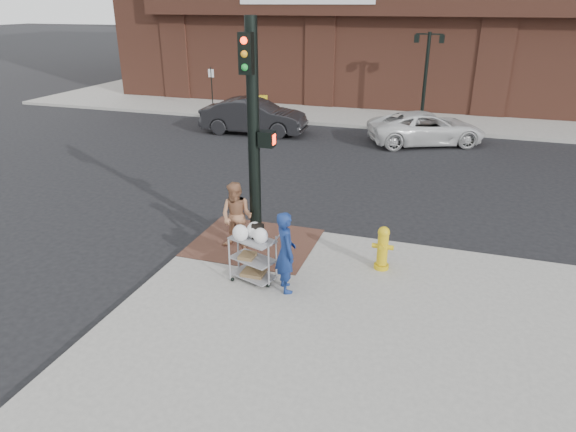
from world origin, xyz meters
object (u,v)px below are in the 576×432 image
(woman_blue, at_px, (286,252))
(fire_hydrant, at_px, (383,247))
(traffic_signal_pole, at_px, (254,132))
(sedan_dark, at_px, (254,116))
(utility_cart, at_px, (253,255))
(lamp_post, at_px, (426,67))
(minivan_white, at_px, (426,128))
(pedestrian_tan, at_px, (237,216))

(woman_blue, distance_m, fire_hydrant, 2.23)
(traffic_signal_pole, distance_m, sedan_dark, 11.88)
(utility_cart, distance_m, fire_hydrant, 2.73)
(lamp_post, bearing_deg, fire_hydrant, -88.39)
(traffic_signal_pole, bearing_deg, lamp_post, 80.76)
(woman_blue, relative_size, minivan_white, 0.35)
(sedan_dark, height_order, minivan_white, sedan_dark)
(lamp_post, xyz_separation_m, woman_blue, (-1.22, -16.88, -1.65))
(pedestrian_tan, xyz_separation_m, fire_hydrant, (3.28, 0.06, -0.30))
(woman_blue, bearing_deg, pedestrian_tan, 15.94)
(lamp_post, bearing_deg, utility_cart, -96.70)
(lamp_post, relative_size, woman_blue, 2.44)
(woman_blue, xyz_separation_m, minivan_white, (1.71, 12.98, -0.32))
(woman_blue, distance_m, minivan_white, 13.09)
(fire_hydrant, bearing_deg, sedan_dark, 123.45)
(traffic_signal_pole, relative_size, sedan_dark, 1.09)
(traffic_signal_pole, distance_m, woman_blue, 2.79)
(traffic_signal_pole, relative_size, utility_cart, 4.04)
(lamp_post, bearing_deg, sedan_dark, -147.44)
(lamp_post, relative_size, utility_cart, 3.23)
(lamp_post, xyz_separation_m, traffic_signal_pole, (-2.48, -15.23, 0.21))
(minivan_white, distance_m, utility_cart, 13.06)
(pedestrian_tan, bearing_deg, fire_hydrant, 4.58)
(lamp_post, distance_m, traffic_signal_pole, 15.43)
(sedan_dark, relative_size, fire_hydrant, 4.78)
(traffic_signal_pole, height_order, minivan_white, traffic_signal_pole)
(pedestrian_tan, bearing_deg, lamp_post, 83.04)
(minivan_white, bearing_deg, lamp_post, -17.05)
(lamp_post, distance_m, minivan_white, 4.40)
(lamp_post, bearing_deg, pedestrian_tan, -100.42)
(minivan_white, bearing_deg, woman_blue, 148.35)
(utility_cart, bearing_deg, pedestrian_tan, 125.33)
(sedan_dark, xyz_separation_m, fire_hydrant, (7.29, -11.04, -0.12))
(traffic_signal_pole, bearing_deg, utility_cart, -71.16)
(traffic_signal_pole, xyz_separation_m, utility_cart, (0.51, -1.50, -2.12))
(lamp_post, height_order, minivan_white, lamp_post)
(lamp_post, relative_size, traffic_signal_pole, 0.80)
(fire_hydrant, bearing_deg, lamp_post, 91.61)
(sedan_dark, bearing_deg, fire_hydrant, -150.27)
(traffic_signal_pole, bearing_deg, minivan_white, 75.34)
(sedan_dark, height_order, utility_cart, sedan_dark)
(pedestrian_tan, relative_size, utility_cart, 1.27)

